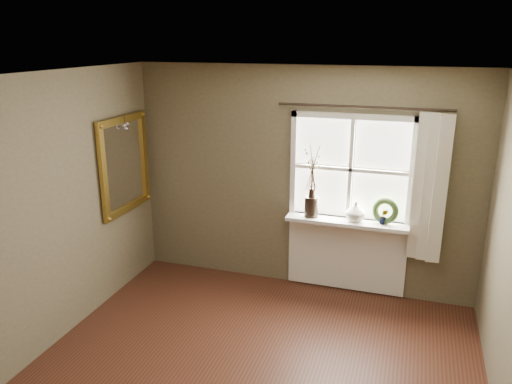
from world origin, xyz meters
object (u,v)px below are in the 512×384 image
object	(u,v)px
gilt_mirror	(125,164)
dark_jug	(311,207)
wreath	(385,214)
cream_vase	(355,212)

from	to	relation	value
gilt_mirror	dark_jug	bearing A→B (deg)	12.34
dark_jug	wreath	size ratio (longest dim) A/B	0.80
cream_vase	gilt_mirror	distance (m)	2.68
dark_jug	cream_vase	world-z (taller)	dark_jug
cream_vase	gilt_mirror	bearing A→B (deg)	-169.96
wreath	gilt_mirror	bearing A→B (deg)	-158.56
cream_vase	gilt_mirror	world-z (taller)	gilt_mirror
gilt_mirror	cream_vase	bearing A→B (deg)	10.04
cream_vase	gilt_mirror	xyz separation A→B (m)	(-2.60, -0.46, 0.45)
gilt_mirror	wreath	bearing A→B (deg)	9.73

